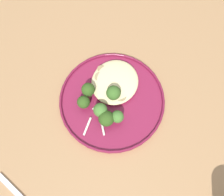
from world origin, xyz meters
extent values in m
plane|color=#47423D|center=(0.00, 0.00, 0.00)|extent=(6.00, 6.00, 0.00)
cube|color=#9E754C|center=(0.00, 0.00, 0.72)|extent=(1.40, 1.00, 0.04)
cylinder|color=maroon|center=(-0.02, -0.02, 0.74)|extent=(0.29, 0.29, 0.01)
torus|color=maroon|center=(-0.02, -0.02, 0.75)|extent=(0.29, 0.29, 0.01)
ellipsoid|color=beige|center=(0.02, -0.01, 0.76)|extent=(0.14, 0.13, 0.03)
cylinder|color=beige|center=(0.06, -0.02, 0.76)|extent=(0.02, 0.02, 0.01)
cylinder|color=#988766|center=(0.06, -0.02, 0.77)|extent=(0.02, 0.02, 0.00)
cylinder|color=#E5C689|center=(0.02, 0.03, 0.76)|extent=(0.03, 0.03, 0.02)
cylinder|color=#958159|center=(0.02, 0.03, 0.77)|extent=(0.03, 0.03, 0.00)
cylinder|color=#DBB77A|center=(0.04, -0.04, 0.76)|extent=(0.02, 0.02, 0.01)
cylinder|color=#8E774F|center=(0.04, -0.04, 0.77)|extent=(0.02, 0.02, 0.00)
cylinder|color=#E5C689|center=(0.02, -0.02, 0.76)|extent=(0.03, 0.03, 0.01)
cylinder|color=#958159|center=(0.02, -0.02, 0.77)|extent=(0.03, 0.03, 0.00)
cylinder|color=#E5C689|center=(-0.01, -0.04, 0.76)|extent=(0.04, 0.04, 0.01)
cylinder|color=#958159|center=(-0.01, -0.04, 0.77)|extent=(0.03, 0.03, 0.00)
cylinder|color=#DBB77A|center=(0.04, 0.04, 0.76)|extent=(0.03, 0.03, 0.01)
cylinder|color=#8E774F|center=(0.04, 0.04, 0.77)|extent=(0.02, 0.02, 0.00)
cylinder|color=beige|center=(-0.01, -0.02, 0.76)|extent=(0.03, 0.03, 0.01)
cylinder|color=#988766|center=(-0.01, -0.02, 0.77)|extent=(0.03, 0.03, 0.00)
cylinder|color=#7A994C|center=(-0.02, -0.03, 0.76)|extent=(0.02, 0.02, 0.02)
sphere|color=#386023|center=(-0.02, -0.03, 0.79)|extent=(0.04, 0.04, 0.04)
cylinder|color=#89A356|center=(-0.07, -0.06, 0.76)|extent=(0.02, 0.02, 0.02)
sphere|color=#42702D|center=(-0.07, -0.06, 0.78)|extent=(0.03, 0.03, 0.03)
cylinder|color=#7A994C|center=(-0.07, 0.03, 0.76)|extent=(0.02, 0.02, 0.02)
sphere|color=#2D4C19|center=(-0.07, 0.03, 0.78)|extent=(0.03, 0.03, 0.03)
cylinder|color=#7A994C|center=(-0.07, -0.02, 0.76)|extent=(0.02, 0.02, 0.02)
sphere|color=#42702D|center=(-0.07, -0.02, 0.79)|extent=(0.04, 0.04, 0.04)
cylinder|color=#89A356|center=(-0.04, 0.04, 0.76)|extent=(0.02, 0.02, 0.02)
sphere|color=#2D4C19|center=(-0.04, 0.04, 0.79)|extent=(0.04, 0.04, 0.04)
cylinder|color=#7A994C|center=(-0.08, -0.04, 0.76)|extent=(0.02, 0.02, 0.02)
sphere|color=#2D4C19|center=(-0.08, -0.04, 0.78)|extent=(0.04, 0.04, 0.04)
cube|color=silver|center=(-0.10, -0.04, 0.75)|extent=(0.04, 0.03, 0.00)
cube|color=silver|center=(-0.12, 0.00, 0.75)|extent=(0.05, 0.01, 0.00)
cube|color=silver|center=(-0.08, -0.01, 0.75)|extent=(0.03, 0.05, 0.00)
cube|color=silver|center=(-0.34, 0.07, 0.74)|extent=(0.05, 0.15, 0.00)
camera|label=1|loc=(-0.20, -0.11, 1.29)|focal=33.23mm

